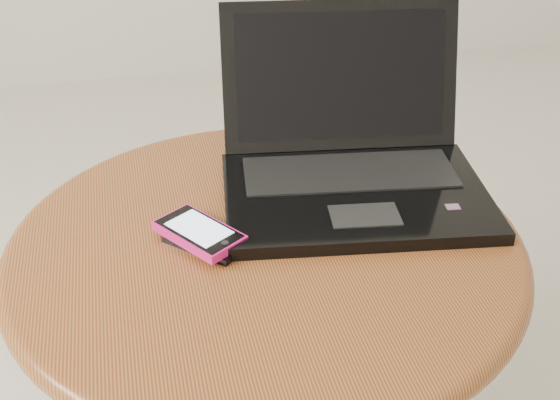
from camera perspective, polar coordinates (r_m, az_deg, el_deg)
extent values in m
cylinder|color=#5F3215|center=(1.16, -0.98, -14.08)|extent=(0.11, 0.11, 0.48)
cylinder|color=#642B12|center=(1.00, -1.11, -3.60)|extent=(0.66, 0.66, 0.03)
torus|color=#642B12|center=(1.00, -1.11, -3.60)|extent=(0.69, 0.69, 0.03)
cube|color=black|center=(1.06, 5.80, 0.29)|extent=(0.40, 0.30, 0.02)
cube|color=black|center=(1.10, 5.35, 2.15)|extent=(0.32, 0.15, 0.00)
cube|color=black|center=(1.00, 6.52, -1.17)|extent=(0.10, 0.07, 0.00)
cube|color=red|center=(1.04, 13.10, -0.52)|extent=(0.02, 0.02, 0.00)
cube|color=black|center=(1.15, 4.65, 9.47)|extent=(0.37, 0.12, 0.22)
cube|color=black|center=(1.15, 4.69, 9.45)|extent=(0.32, 0.10, 0.18)
cube|color=black|center=(0.97, -5.71, -3.16)|extent=(0.11, 0.11, 0.01)
cube|color=#C5003C|center=(1.00, -7.88, -2.09)|extent=(0.04, 0.04, 0.00)
cube|color=#E2197C|center=(0.97, -6.21, -2.52)|extent=(0.12, 0.13, 0.01)
cube|color=black|center=(0.97, -6.23, -2.20)|extent=(0.11, 0.12, 0.00)
cube|color=silver|center=(0.97, -6.23, -2.15)|extent=(0.09, 0.10, 0.00)
cylinder|color=black|center=(0.94, -4.24, -3.28)|extent=(0.01, 0.01, 0.00)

